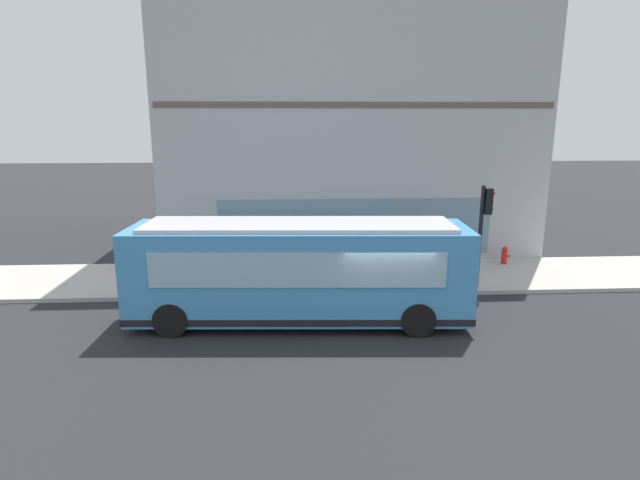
# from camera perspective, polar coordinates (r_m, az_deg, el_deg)

# --- Properties ---
(ground) EXTENTS (120.00, 120.00, 0.00)m
(ground) POSITION_cam_1_polar(r_m,az_deg,el_deg) (15.62, 6.97, -9.52)
(ground) COLOR #262628
(sidewalk_curb) EXTENTS (4.23, 40.00, 0.15)m
(sidewalk_curb) POSITION_cam_1_polar(r_m,az_deg,el_deg) (19.97, 4.64, -4.09)
(sidewalk_curb) COLOR #B2ADA3
(sidewalk_curb) RESTS_ON ground
(building_corner) EXTENTS (9.21, 16.41, 11.97)m
(building_corner) POSITION_cam_1_polar(r_m,az_deg,el_deg) (25.71, 2.85, 13.17)
(building_corner) COLOR #A8A8AD
(building_corner) RESTS_ON ground
(city_bus_nearside) EXTENTS (3.06, 10.16, 3.07)m
(city_bus_nearside) POSITION_cam_1_polar(r_m,az_deg,el_deg) (15.42, -2.39, -3.60)
(city_bus_nearside) COLOR #3F8CC6
(city_bus_nearside) RESTS_ON ground
(traffic_light_near_corner) EXTENTS (0.32, 0.49, 3.68)m
(traffic_light_near_corner) POSITION_cam_1_polar(r_m,az_deg,el_deg) (18.68, 17.88, 2.43)
(traffic_light_near_corner) COLOR black
(traffic_light_near_corner) RESTS_ON sidewalk_curb
(fire_hydrant) EXTENTS (0.35, 0.35, 0.74)m
(fire_hydrant) POSITION_cam_1_polar(r_m,az_deg,el_deg) (22.64, 19.83, -1.61)
(fire_hydrant) COLOR red
(fire_hydrant) RESTS_ON sidewalk_curb
(pedestrian_near_hydrant) EXTENTS (0.32, 0.32, 1.75)m
(pedestrian_near_hydrant) POSITION_cam_1_polar(r_m,az_deg,el_deg) (20.93, -8.38, -0.29)
(pedestrian_near_hydrant) COLOR #99994C
(pedestrian_near_hydrant) RESTS_ON sidewalk_curb
(pedestrian_walking_along_curb) EXTENTS (0.32, 0.32, 1.68)m
(pedestrian_walking_along_curb) POSITION_cam_1_polar(r_m,az_deg,el_deg) (18.07, -1.46, -2.48)
(pedestrian_walking_along_curb) COLOR #3359A5
(pedestrian_walking_along_curb) RESTS_ON sidewalk_curb
(pedestrian_near_building_entrance) EXTENTS (0.32, 0.32, 1.76)m
(pedestrian_near_building_entrance) POSITION_cam_1_polar(r_m,az_deg,el_deg) (18.36, 2.30, -2.08)
(pedestrian_near_building_entrance) COLOR gold
(pedestrian_near_building_entrance) RESTS_ON sidewalk_curb
(pedestrian_by_light_pole) EXTENTS (0.32, 0.32, 1.75)m
(pedestrian_by_light_pole) POSITION_cam_1_polar(r_m,az_deg,el_deg) (18.96, -15.65, -2.10)
(pedestrian_by_light_pole) COLOR #8C3F8C
(pedestrian_by_light_pole) RESTS_ON sidewalk_curb
(newspaper_vending_box) EXTENTS (0.44, 0.43, 0.90)m
(newspaper_vending_box) POSITION_cam_1_polar(r_m,az_deg,el_deg) (19.56, 4.98, -2.86)
(newspaper_vending_box) COLOR #197233
(newspaper_vending_box) RESTS_ON sidewalk_curb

